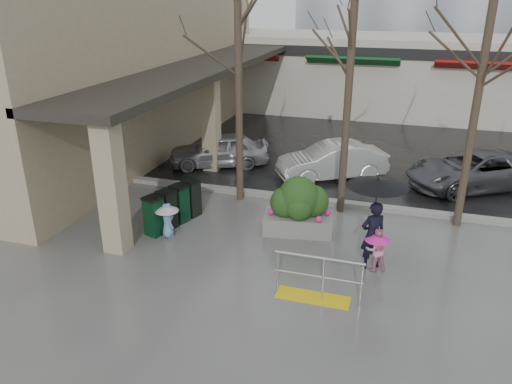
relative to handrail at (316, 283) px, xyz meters
The scene contains 20 objects.
ground 1.85m from the handrail, 138.58° to the left, with size 120.00×120.00×0.00m, color #51514F.
street_asphalt 23.24m from the handrail, 93.36° to the left, with size 120.00×36.00×0.01m, color black.
curb 5.38m from the handrail, 104.66° to the left, with size 120.00×0.30×0.15m, color gray.
near_building 14.32m from the handrail, 138.39° to the left, with size 6.00×18.00×8.00m, color tan.
canopy_slab 11.54m from the handrail, 123.81° to the left, with size 2.80×18.00×0.25m, color #2D2823.
pillar_front 5.48m from the handrail, behind, with size 0.55×0.55×3.50m, color tan.
pillar_back 9.02m from the handrail, 126.15° to the left, with size 0.55×0.55×3.50m, color tan.
storefront_row 19.25m from the handrail, 88.07° to the left, with size 34.00×6.74×4.00m.
handrail is the anchor object (origin of this frame).
tree_west 7.52m from the handrail, 124.99° to the left, with size 3.20×3.20×6.80m.
tree_midwest 6.83m from the handrail, 91.91° to the left, with size 3.20×3.20×7.00m.
tree_mideast 7.28m from the handrail, 56.81° to the left, with size 3.20×3.20×6.50m.
woman 2.24m from the handrail, 59.69° to the left, with size 1.39×1.39×2.31m.
child_pink 1.96m from the handrail, 55.33° to the left, with size 0.64×0.59×1.07m.
child_blue 4.70m from the handrail, 158.39° to the left, with size 0.65×0.65×0.98m.
planter 3.25m from the handrail, 109.31° to the left, with size 1.96×1.20×1.61m.
news_boxes 5.17m from the handrail, 151.43° to the left, with size 1.00×2.02×1.10m.
car_a 9.23m from the handrail, 124.04° to the left, with size 1.49×3.70×1.26m, color #A3A3A7.
car_b 7.66m from the handrail, 96.74° to the left, with size 1.33×3.82×1.26m, color white.
car_c 8.89m from the handrail, 64.57° to the left, with size 2.09×4.53×1.26m, color #525359.
Camera 1 is at (2.82, -10.30, 6.17)m, focal length 35.00 mm.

